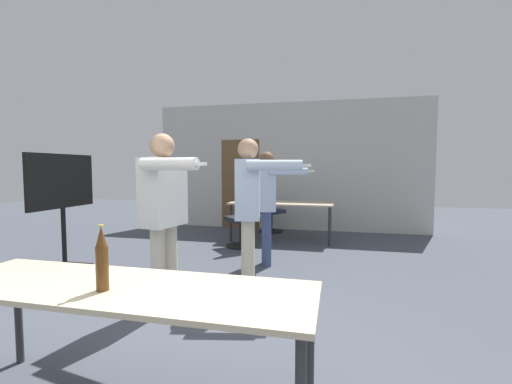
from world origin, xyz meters
TOP-DOWN VIEW (x-y plane):
  - back_wall at (-0.03, 6.38)m, footprint 6.13×0.12m
  - conference_table_near at (-0.08, 0.31)m, footprint 2.18×0.65m
  - conference_table_far at (0.06, 5.16)m, footprint 1.96×0.78m
  - tv_screen at (-2.52, 2.53)m, footprint 0.44×1.12m
  - person_far_watching at (0.13, 3.42)m, footprint 0.84×0.56m
  - person_center_tall at (-0.52, 1.64)m, footprint 0.76×0.76m
  - person_right_polo at (0.14, 2.33)m, footprint 0.88×0.67m
  - office_chair_mid_tucked at (-0.50, 4.37)m, footprint 0.68×0.69m
  - office_chair_far_right at (-0.34, 5.89)m, footprint 0.67×0.68m
  - beer_bottle at (-0.13, 0.21)m, footprint 0.07×0.07m
  - drink_cup at (-0.17, 5.29)m, footprint 0.07×0.07m

SIDE VIEW (x-z plane):
  - office_chair_far_right at x=-0.34m, z-range -0.03..0.88m
  - office_chair_mid_tucked at x=-0.50m, z-range -0.02..0.94m
  - conference_table_near at x=-0.08m, z-range 0.30..1.03m
  - conference_table_far at x=0.06m, z-range 0.30..1.04m
  - drink_cup at x=-0.17m, z-range 0.73..0.83m
  - beer_bottle at x=-0.13m, z-range 0.72..1.08m
  - tv_screen at x=-2.52m, z-range 0.19..1.77m
  - person_far_watching at x=0.13m, z-range 0.17..1.80m
  - person_right_polo at x=0.14m, z-range 0.17..1.89m
  - person_center_tall at x=-0.52m, z-range 0.17..1.89m
  - back_wall at x=-0.03m, z-range -0.01..2.85m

